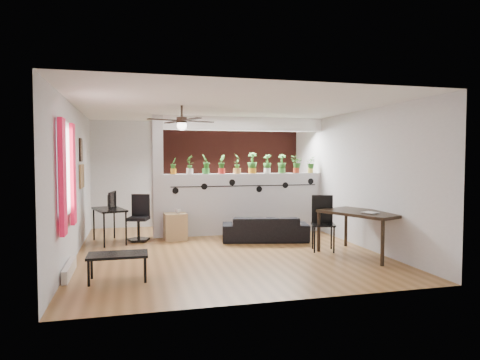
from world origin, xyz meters
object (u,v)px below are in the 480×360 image
object	(u,v)px
potted_plant_8	(296,164)
dining_table	(363,216)
cup	(178,211)
office_chair	(139,221)
ceiling_fan	(182,122)
coffee_table	(118,257)
potted_plant_1	(190,164)
computer_desk	(109,212)
potted_plant_4	(237,163)
sofa	(265,229)
potted_plant_7	(282,163)
folding_chair	(323,218)
potted_plant_6	(267,163)
potted_plant_3	(222,164)
cube_shelf	(175,226)
potted_plant_5	(252,162)
potted_plant_2	(206,164)
potted_plant_9	(310,164)
potted_plant_0	(173,165)

from	to	relation	value
potted_plant_8	dining_table	xyz separation A→B (m)	(0.22, -2.56, -0.88)
cup	office_chair	size ratio (longest dim) A/B	0.13
ceiling_fan	coffee_table	xyz separation A→B (m)	(-1.05, -1.34, -1.98)
potted_plant_1	computer_desk	xyz separation A→B (m)	(-1.66, -0.35, -0.95)
potted_plant_4	sofa	xyz separation A→B (m)	(0.37, -0.91, -1.35)
office_chair	potted_plant_7	bearing A→B (deg)	5.13
potted_plant_7	office_chair	world-z (taller)	potted_plant_7
sofa	folding_chair	distance (m)	1.38
sofa	potted_plant_6	bearing A→B (deg)	-97.93
potted_plant_3	folding_chair	bearing A→B (deg)	-53.51
potted_plant_1	sofa	distance (m)	2.15
potted_plant_4	cup	distance (m)	1.71
sofa	potted_plant_3	bearing A→B (deg)	-39.50
cube_shelf	computer_desk	size ratio (longest dim) A/B	0.52
computer_desk	folding_chair	distance (m)	4.19
potted_plant_5	sofa	world-z (taller)	potted_plant_5
potted_plant_6	computer_desk	size ratio (longest dim) A/B	0.41
potted_plant_4	potted_plant_5	world-z (taller)	potted_plant_5
office_chair	sofa	bearing A→B (deg)	-14.03
potted_plant_2	dining_table	size ratio (longest dim) A/B	0.26
potted_plant_8	cup	distance (m)	2.94
potted_plant_3	potted_plant_8	bearing A→B (deg)	-0.00
sofa	cube_shelf	bearing A→B (deg)	-5.60
potted_plant_1	sofa	world-z (taller)	potted_plant_1
ceiling_fan	potted_plant_3	bearing A→B (deg)	59.19
potted_plant_1	potted_plant_7	distance (m)	2.11
potted_plant_5	coffee_table	distance (m)	4.41
potted_plant_5	potted_plant_8	distance (m)	1.05
potted_plant_4	sofa	bearing A→B (deg)	-68.08
potted_plant_7	sofa	world-z (taller)	potted_plant_7
potted_plant_2	ceiling_fan	bearing A→B (deg)	-111.86
dining_table	coffee_table	xyz separation A→B (m)	(-4.10, -0.58, -0.35)
sofa	dining_table	world-z (taller)	dining_table
potted_plant_1	potted_plant_8	size ratio (longest dim) A/B	1.03
potted_plant_9	dining_table	bearing A→B (deg)	-92.90
potted_plant_0	potted_plant_2	size ratio (longest dim) A/B	0.84
potted_plant_1	cup	bearing A→B (deg)	-131.58
potted_plant_6	potted_plant_7	size ratio (longest dim) A/B	1.00
ceiling_fan	cup	world-z (taller)	ceiling_fan
potted_plant_7	computer_desk	size ratio (longest dim) A/B	0.41
potted_plant_3	ceiling_fan	bearing A→B (deg)	-120.81
potted_plant_8	coffee_table	world-z (taller)	potted_plant_8
potted_plant_2	potted_plant_3	xyz separation A→B (m)	(0.35, 0.00, -0.00)
potted_plant_7	folding_chair	world-z (taller)	potted_plant_7
potted_plant_1	potted_plant_9	xyz separation A→B (m)	(2.81, 0.00, -0.02)
potted_plant_0	potted_plant_7	world-z (taller)	potted_plant_7
potted_plant_9	potted_plant_3	bearing A→B (deg)	180.00
potted_plant_1	potted_plant_2	size ratio (longest dim) A/B	0.98
potted_plant_6	potted_plant_9	bearing A→B (deg)	0.00
potted_plant_5	computer_desk	xyz separation A→B (m)	(-3.07, -0.35, -0.98)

